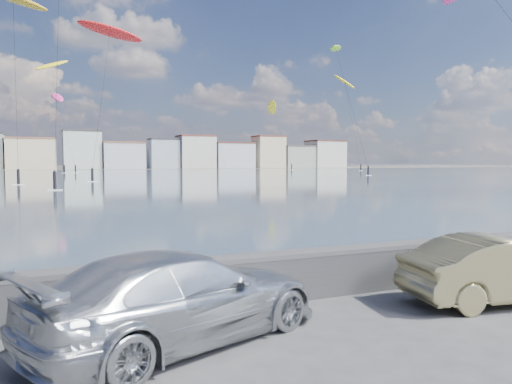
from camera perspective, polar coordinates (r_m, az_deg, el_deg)
ground at (r=7.88m, az=5.20°, el=-18.10°), size 700.00×700.00×0.00m
bay_water at (r=98.02m, az=-21.45°, el=1.61°), size 500.00×177.00×0.00m
far_shore_strip at (r=206.47m, az=-22.56°, el=2.48°), size 500.00×60.00×0.00m
seawall at (r=10.05m, az=-2.30°, el=-9.82°), size 400.00×0.36×1.08m
far_buildings at (r=192.50m, az=-22.14°, el=4.22°), size 240.79×13.26×14.60m
car_silver at (r=8.24m, az=-8.70°, el=-11.72°), size 5.50×3.81×1.48m
car_champagne at (r=11.52m, az=26.47°, el=-7.93°), size 4.36×2.15×1.37m
kitesurfer_1 at (r=160.00m, az=10.08°, el=12.17°), size 6.05×10.64×30.36m
kitesurfer_2 at (r=76.35m, az=-26.01°, el=19.10°), size 9.87×10.09×26.28m
kitesurfer_6 at (r=174.96m, az=1.87°, el=9.59°), size 6.66×17.63×24.32m
kitesurfer_7 at (r=142.46m, az=-22.30°, el=13.13°), size 9.21×12.77×29.98m
kitesurfer_11 at (r=85.44m, az=-16.36°, el=17.08°), size 10.33×11.93×25.45m
kitesurfer_12 at (r=109.40m, az=9.17°, el=15.65°), size 7.40×11.27×27.48m
kitesurfer_14 at (r=141.09m, az=-21.73°, el=9.92°), size 6.12×15.08×21.58m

